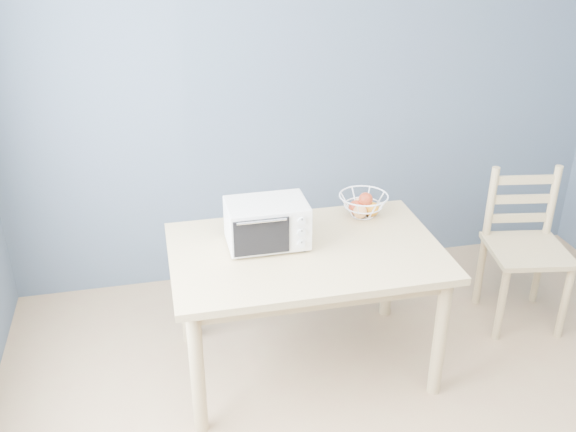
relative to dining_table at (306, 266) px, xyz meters
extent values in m
cube|color=#4C5769|center=(0.31, 1.07, 0.65)|extent=(4.00, 0.01, 2.60)
cube|color=tan|center=(0.00, 0.00, 0.08)|extent=(1.40, 0.90, 0.04)
cylinder|color=tan|center=(-0.62, -0.37, -0.29)|extent=(0.07, 0.07, 0.71)
cylinder|color=tan|center=(0.62, -0.37, -0.29)|extent=(0.07, 0.07, 0.71)
cylinder|color=tan|center=(-0.62, 0.37, -0.29)|extent=(0.07, 0.07, 0.71)
cylinder|color=tan|center=(0.62, 0.37, -0.29)|extent=(0.07, 0.07, 0.71)
cube|color=silver|center=(-0.19, 0.09, 0.23)|extent=(0.41, 0.28, 0.23)
cube|color=black|center=(-0.24, 0.09, 0.23)|extent=(0.27, 0.24, 0.18)
cube|color=black|center=(-0.24, -0.05, 0.23)|extent=(0.28, 0.01, 0.19)
cylinder|color=silver|center=(-0.24, -0.07, 0.32)|extent=(0.25, 0.01, 0.01)
cube|color=silver|center=(-0.04, -0.05, 0.23)|extent=(0.11, 0.01, 0.21)
cylinder|color=black|center=(-0.36, -0.02, 0.11)|extent=(0.02, 0.02, 0.01)
cylinder|color=black|center=(-0.01, -0.02, 0.11)|extent=(0.02, 0.02, 0.01)
cylinder|color=black|center=(-0.36, 0.19, 0.11)|extent=(0.02, 0.02, 0.01)
cylinder|color=black|center=(-0.01, 0.19, 0.11)|extent=(0.02, 0.02, 0.01)
cylinder|color=silver|center=(-0.04, -0.06, 0.29)|extent=(0.04, 0.01, 0.04)
cylinder|color=silver|center=(-0.04, -0.06, 0.23)|extent=(0.04, 0.01, 0.04)
cylinder|color=silver|center=(-0.04, -0.06, 0.17)|extent=(0.04, 0.01, 0.04)
torus|color=white|center=(0.41, 0.30, 0.23)|extent=(0.33, 0.33, 0.01)
torus|color=white|center=(0.41, 0.30, 0.17)|extent=(0.26, 0.26, 0.01)
torus|color=white|center=(0.41, 0.30, 0.11)|extent=(0.15, 0.15, 0.01)
sphere|color=red|center=(0.37, 0.31, 0.15)|extent=(0.09, 0.09, 0.09)
sphere|color=orange|center=(0.45, 0.28, 0.15)|extent=(0.08, 0.08, 0.08)
sphere|color=#F8A760|center=(0.41, 0.35, 0.15)|extent=(0.08, 0.08, 0.08)
sphere|color=red|center=(0.42, 0.29, 0.21)|extent=(0.08, 0.08, 0.08)
sphere|color=#F8A760|center=(0.38, 0.26, 0.15)|extent=(0.08, 0.08, 0.08)
cube|color=tan|center=(1.40, 0.13, -0.16)|extent=(0.51, 0.51, 0.03)
cylinder|color=tan|center=(1.18, -0.02, -0.41)|extent=(0.05, 0.05, 0.48)
cylinder|color=tan|center=(1.55, -0.09, -0.41)|extent=(0.05, 0.05, 0.48)
cylinder|color=tan|center=(1.24, 0.35, -0.41)|extent=(0.05, 0.05, 0.48)
cylinder|color=tan|center=(1.62, 0.29, -0.41)|extent=(0.05, 0.05, 0.48)
cylinder|color=tan|center=(1.24, 0.35, 0.07)|extent=(0.05, 0.05, 0.48)
cylinder|color=tan|center=(1.62, 0.29, 0.07)|extent=(0.05, 0.05, 0.48)
cube|color=tan|center=(1.43, 0.32, -0.04)|extent=(0.38, 0.08, 0.05)
cube|color=tan|center=(1.43, 0.32, 0.09)|extent=(0.38, 0.08, 0.05)
cube|color=tan|center=(1.43, 0.32, 0.22)|extent=(0.38, 0.08, 0.05)
camera|label=1|loc=(-0.72, -2.79, 1.73)|focal=40.00mm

